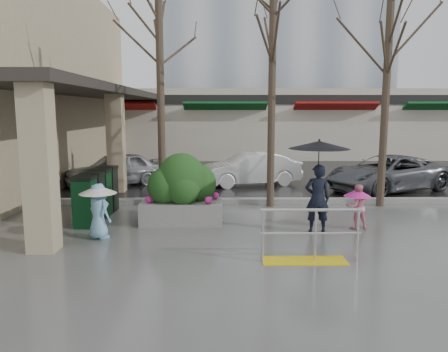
{
  "coord_description": "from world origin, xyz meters",
  "views": [
    {
      "loc": [
        -0.32,
        -9.15,
        2.86
      ],
      "look_at": [
        -0.21,
        1.06,
        1.3
      ],
      "focal_mm": 35.0,
      "sensor_mm": 36.0,
      "label": 1
    }
  ],
  "objects_px": {
    "woman": "(318,172)",
    "car_b": "(250,169)",
    "tree_midwest": "(273,24)",
    "tree_west": "(159,30)",
    "car_c": "(387,173)",
    "handrail": "(308,242)",
    "child_blue": "(98,205)",
    "planter": "(182,190)",
    "car_a": "(115,169)",
    "child_pink": "(357,203)",
    "tree_mideast": "(389,38)",
    "news_boxes": "(97,195)"
  },
  "relations": [
    {
      "from": "woman",
      "to": "car_b",
      "type": "height_order",
      "value": "woman"
    },
    {
      "from": "tree_midwest",
      "to": "woman",
      "type": "relative_size",
      "value": 3.19
    },
    {
      "from": "tree_west",
      "to": "car_c",
      "type": "height_order",
      "value": "tree_west"
    },
    {
      "from": "handrail",
      "to": "tree_west",
      "type": "height_order",
      "value": "tree_west"
    },
    {
      "from": "child_blue",
      "to": "car_b",
      "type": "relative_size",
      "value": 0.33
    },
    {
      "from": "planter",
      "to": "child_blue",
      "type": "bearing_deg",
      "value": -142.1
    },
    {
      "from": "car_a",
      "to": "car_c",
      "type": "height_order",
      "value": "same"
    },
    {
      "from": "planter",
      "to": "child_pink",
      "type": "bearing_deg",
      "value": -7.95
    },
    {
      "from": "child_blue",
      "to": "car_b",
      "type": "distance_m",
      "value": 7.91
    },
    {
      "from": "car_b",
      "to": "car_c",
      "type": "xyz_separation_m",
      "value": [
        4.77,
        -1.22,
        0.0
      ]
    },
    {
      "from": "child_pink",
      "to": "child_blue",
      "type": "height_order",
      "value": "child_blue"
    },
    {
      "from": "child_pink",
      "to": "car_c",
      "type": "bearing_deg",
      "value": -127.59
    },
    {
      "from": "tree_mideast",
      "to": "child_blue",
      "type": "xyz_separation_m",
      "value": [
        -7.5,
        -3.27,
        -4.09
      ]
    },
    {
      "from": "child_blue",
      "to": "planter",
      "type": "xyz_separation_m",
      "value": [
        1.74,
        1.36,
        0.08
      ]
    },
    {
      "from": "woman",
      "to": "planter",
      "type": "height_order",
      "value": "woman"
    },
    {
      "from": "child_pink",
      "to": "car_b",
      "type": "relative_size",
      "value": 0.28
    },
    {
      "from": "handrail",
      "to": "woman",
      "type": "bearing_deg",
      "value": 72.98
    },
    {
      "from": "car_b",
      "to": "handrail",
      "type": "bearing_deg",
      "value": -12.4
    },
    {
      "from": "woman",
      "to": "news_boxes",
      "type": "distance_m",
      "value": 5.74
    },
    {
      "from": "handrail",
      "to": "child_pink",
      "type": "xyz_separation_m",
      "value": [
        1.64,
        2.29,
        0.25
      ]
    },
    {
      "from": "tree_midwest",
      "to": "woman",
      "type": "distance_m",
      "value": 4.79
    },
    {
      "from": "tree_west",
      "to": "car_a",
      "type": "distance_m",
      "value": 6.17
    },
    {
      "from": "handrail",
      "to": "car_b",
      "type": "xyz_separation_m",
      "value": [
        -0.52,
        8.45,
        0.25
      ]
    },
    {
      "from": "tree_midwest",
      "to": "tree_mideast",
      "type": "bearing_deg",
      "value": -0.0
    },
    {
      "from": "child_pink",
      "to": "tree_midwest",
      "type": "bearing_deg",
      "value": -64.1
    },
    {
      "from": "woman",
      "to": "car_b",
      "type": "distance_m",
      "value": 6.6
    },
    {
      "from": "news_boxes",
      "to": "planter",
      "type": "bearing_deg",
      "value": -8.74
    },
    {
      "from": "planter",
      "to": "car_c",
      "type": "xyz_separation_m",
      "value": [
        6.87,
        4.35,
        -0.22
      ]
    },
    {
      "from": "tree_west",
      "to": "planter",
      "type": "xyz_separation_m",
      "value": [
        0.74,
        -1.91,
        -4.23
      ]
    },
    {
      "from": "woman",
      "to": "planter",
      "type": "xyz_separation_m",
      "value": [
        -3.23,
        0.9,
        -0.58
      ]
    },
    {
      "from": "tree_mideast",
      "to": "planter",
      "type": "height_order",
      "value": "tree_mideast"
    },
    {
      "from": "woman",
      "to": "tree_midwest",
      "type": "bearing_deg",
      "value": -72.72
    },
    {
      "from": "woman",
      "to": "car_b",
      "type": "relative_size",
      "value": 0.57
    },
    {
      "from": "tree_mideast",
      "to": "woman",
      "type": "relative_size",
      "value": 2.96
    },
    {
      "from": "tree_mideast",
      "to": "woman",
      "type": "height_order",
      "value": "tree_mideast"
    },
    {
      "from": "child_blue",
      "to": "car_a",
      "type": "relative_size",
      "value": 0.34
    },
    {
      "from": "handrail",
      "to": "woman",
      "type": "distance_m",
      "value": 2.33
    },
    {
      "from": "tree_mideast",
      "to": "woman",
      "type": "xyz_separation_m",
      "value": [
        -2.53,
        -2.81,
        -3.43
      ]
    },
    {
      "from": "handrail",
      "to": "child_blue",
      "type": "bearing_deg",
      "value": 160.65
    },
    {
      "from": "car_b",
      "to": "car_c",
      "type": "distance_m",
      "value": 4.92
    },
    {
      "from": "tree_mideast",
      "to": "news_boxes",
      "type": "xyz_separation_m",
      "value": [
        -8.05,
        -1.42,
        -4.22
      ]
    },
    {
      "from": "tree_mideast",
      "to": "car_a",
      "type": "relative_size",
      "value": 1.76
    },
    {
      "from": "handrail",
      "to": "news_boxes",
      "type": "bearing_deg",
      "value": 145.42
    },
    {
      "from": "handrail",
      "to": "news_boxes",
      "type": "xyz_separation_m",
      "value": [
        -4.91,
        3.38,
        0.26
      ]
    },
    {
      "from": "planter",
      "to": "car_c",
      "type": "relative_size",
      "value": 0.45
    },
    {
      "from": "handrail",
      "to": "tree_mideast",
      "type": "distance_m",
      "value": 7.28
    },
    {
      "from": "woman",
      "to": "child_blue",
      "type": "xyz_separation_m",
      "value": [
        -4.97,
        -0.46,
        -0.66
      ]
    },
    {
      "from": "tree_midwest",
      "to": "car_a",
      "type": "bearing_deg",
      "value": 146.35
    },
    {
      "from": "tree_midwest",
      "to": "news_boxes",
      "type": "xyz_separation_m",
      "value": [
        -4.75,
        -1.42,
        -4.6
      ]
    },
    {
      "from": "handrail",
      "to": "planter",
      "type": "distance_m",
      "value": 3.93
    }
  ]
}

